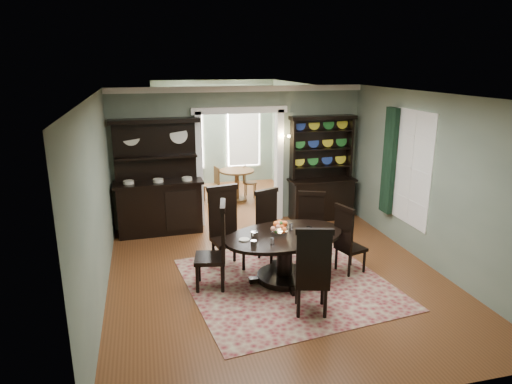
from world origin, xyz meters
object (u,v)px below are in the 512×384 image
dining_table (285,248)px  welsh_dresser (321,182)px  parlor_table (237,181)px  sideboard (159,194)px

dining_table → welsh_dresser: welsh_dresser is taller
parlor_table → sideboard: bearing=-138.7°
sideboard → parlor_table: bearing=39.4°
welsh_dresser → parlor_table: (-1.60, 1.76, -0.31)m
sideboard → welsh_dresser: sideboard is taller
welsh_dresser → parlor_table: 2.40m
sideboard → welsh_dresser: size_ratio=1.02×
welsh_dresser → sideboard: bearing=-179.9°
dining_table → sideboard: 3.37m
sideboard → welsh_dresser: (3.63, 0.02, 0.02)m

